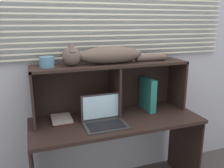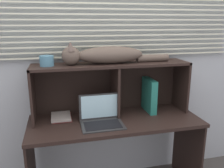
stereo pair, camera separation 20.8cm
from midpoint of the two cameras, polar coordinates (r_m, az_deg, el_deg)
name	(u,v)px [view 1 (the left image)]	position (r m, az deg, el deg)	size (l,w,h in m)	color
back_panel_with_blinds	(105,57)	(2.24, -4.37, 6.55)	(4.40, 0.08, 2.50)	#B1B7BA
desk	(117,134)	(2.14, -1.70, -12.13)	(1.48, 0.57, 0.75)	black
hutch_shelf_unit	(111,79)	(2.12, -3.03, 1.23)	(1.38, 0.30, 0.47)	black
cat	(105,55)	(2.03, -4.62, 6.97)	(0.95, 0.18, 0.19)	brown
laptop	(104,118)	(1.98, -5.03, -8.32)	(0.35, 0.25, 0.24)	#2C2C2C
binder_upright	(147,94)	(2.26, 5.99, -2.48)	(0.06, 0.25, 0.31)	#247564
book_stack	(62,119)	(2.11, -14.88, -8.24)	(0.17, 0.22, 0.03)	brown
small_basket	(47,62)	(1.97, -18.42, 5.05)	(0.11, 0.11, 0.08)	teal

